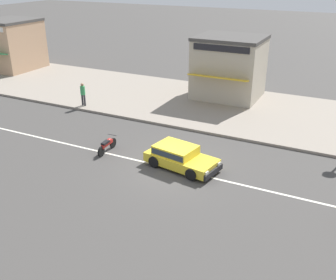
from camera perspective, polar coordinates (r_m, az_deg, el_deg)
ground_plane at (r=19.94m, az=0.46°, el=-4.13°), size 160.00×160.00×0.00m
lane_centre_stripe at (r=19.94m, az=0.46°, el=-4.12°), size 50.40×0.14×0.01m
kerb_strip at (r=28.45m, az=9.31°, el=4.53°), size 68.00×10.00×0.15m
hatchback_yellow_1 at (r=19.86m, az=1.67°, el=-2.35°), size 3.96×2.27×1.10m
motorcycle_0 at (r=21.76m, az=-8.81°, el=-0.68°), size 0.56×1.80×0.80m
pedestrian_near_clock at (r=28.82m, az=-12.25°, el=6.74°), size 0.34×0.34×1.67m
shopfront_corner_warung at (r=41.65m, az=-21.73°, el=12.78°), size 4.51×5.63×4.65m
shopfront_mid_block at (r=30.33m, az=8.83°, el=10.43°), size 4.89×5.00×4.56m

